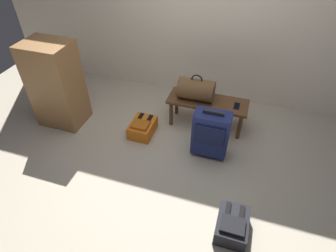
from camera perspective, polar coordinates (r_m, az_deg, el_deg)
name	(u,v)px	position (r m, az deg, el deg)	size (l,w,h in m)	color
ground_plane	(164,163)	(3.25, -0.79, -7.51)	(6.60, 6.60, 0.00)	#B2A893
bench	(207,104)	(3.58, 8.04, 4.37)	(1.00, 0.36, 0.39)	brown
duffel_bag_brown	(196,89)	(3.49, 5.74, 7.41)	(0.44, 0.26, 0.34)	brown
cell_phone	(237,106)	(3.51, 13.79, 3.98)	(0.07, 0.14, 0.01)	#191E4C
suitcase_upright_navy	(211,133)	(3.17, 8.71, -1.45)	(0.40, 0.25, 0.63)	navy
backpack_orange	(143,127)	(3.58, -5.20, -0.27)	(0.28, 0.38, 0.21)	orange
backpack_dark	(232,225)	(2.74, 12.92, -19.01)	(0.28, 0.38, 0.21)	black
side_cabinet	(56,85)	(3.78, -21.79, 7.78)	(0.56, 0.44, 1.10)	olive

